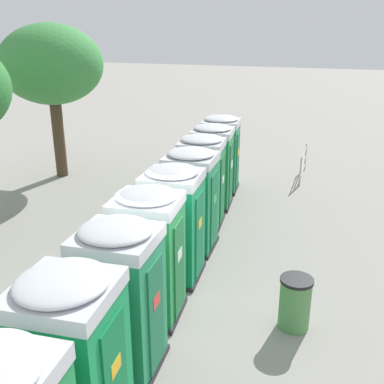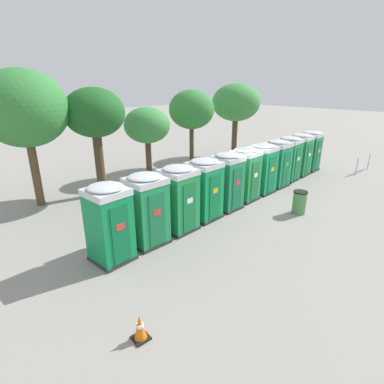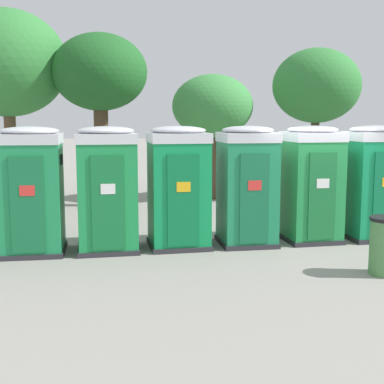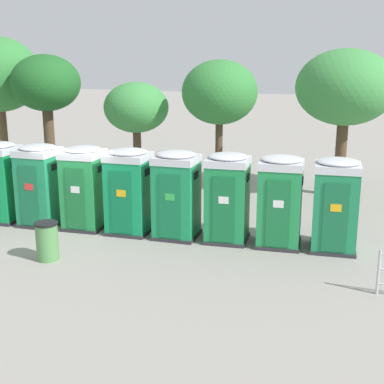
{
  "view_description": "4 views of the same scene",
  "coord_description": "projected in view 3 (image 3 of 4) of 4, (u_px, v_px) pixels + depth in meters",
  "views": [
    {
      "loc": [
        -6.67,
        -3.41,
        5.22
      ],
      "look_at": [
        3.28,
        0.2,
        1.35
      ],
      "focal_mm": 42.0,
      "sensor_mm": 36.0,
      "label": 1
    },
    {
      "loc": [
        -10.79,
        -8.94,
        5.31
      ],
      "look_at": [
        -3.65,
        -0.53,
        1.34
      ],
      "focal_mm": 28.0,
      "sensor_mm": 36.0,
      "label": 2
    },
    {
      "loc": [
        -3.6,
        -11.49,
        2.71
      ],
      "look_at": [
        -2.64,
        -0.43,
        1.16
      ],
      "focal_mm": 50.0,
      "sensor_mm": 36.0,
      "label": 3
    },
    {
      "loc": [
        8.78,
        -13.59,
        5.16
      ],
      "look_at": [
        3.39,
        0.22,
        1.36
      ],
      "focal_mm": 50.0,
      "sensor_mm": 36.0,
      "label": 4
    }
  ],
  "objects": [
    {
      "name": "portapotty_1",
      "position": [
        32.0,
        190.0,
        10.61
      ],
      "size": [
        1.31,
        1.28,
        2.54
      ],
      "color": "#2D2D33",
      "rests_on": "ground"
    },
    {
      "name": "portapotty_3",
      "position": [
        178.0,
        187.0,
        11.15
      ],
      "size": [
        1.36,
        1.33,
        2.54
      ],
      "color": "#2D2D33",
      "rests_on": "ground"
    },
    {
      "name": "street_tree_4",
      "position": [
        100.0,
        75.0,
        16.01
      ],
      "size": [
        2.85,
        2.85,
        5.22
      ],
      "color": "#4C3826",
      "rests_on": "ground"
    },
    {
      "name": "street_tree_3",
      "position": [
        316.0,
        86.0,
        17.94
      ],
      "size": [
        2.94,
        2.94,
        5.02
      ],
      "color": "#4C3826",
      "rests_on": "ground"
    },
    {
      "name": "portapotty_5",
      "position": [
        311.0,
        183.0,
        11.72
      ],
      "size": [
        1.29,
        1.32,
        2.54
      ],
      "color": "#2D2D33",
      "rests_on": "ground"
    },
    {
      "name": "street_tree_0",
      "position": [
        213.0,
        107.0,
        17.56
      ],
      "size": [
        2.66,
        2.66,
        4.12
      ],
      "color": "#4C3826",
      "rests_on": "ground"
    },
    {
      "name": "portapotty_4",
      "position": [
        247.0,
        185.0,
        11.39
      ],
      "size": [
        1.25,
        1.28,
        2.54
      ],
      "color": "#2D2D33",
      "rests_on": "ground"
    },
    {
      "name": "portapotty_6",
      "position": [
        374.0,
        182.0,
        11.95
      ],
      "size": [
        1.33,
        1.31,
        2.54
      ],
      "color": "#2D2D33",
      "rests_on": "ground"
    },
    {
      "name": "portapotty_2",
      "position": [
        107.0,
        188.0,
        10.85
      ],
      "size": [
        1.34,
        1.32,
        2.54
      ],
      "color": "#2D2D33",
      "rests_on": "ground"
    },
    {
      "name": "ground_plane",
      "position": [
        307.0,
        239.0,
        12.02
      ],
      "size": [
        120.0,
        120.0,
        0.0
      ],
      "primitive_type": "plane",
      "color": "gray"
    },
    {
      "name": "street_tree_1",
      "position": [
        7.0,
        64.0,
        16.23
      ],
      "size": [
        3.62,
        3.62,
        5.97
      ],
      "color": "brown",
      "rests_on": "ground"
    }
  ]
}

